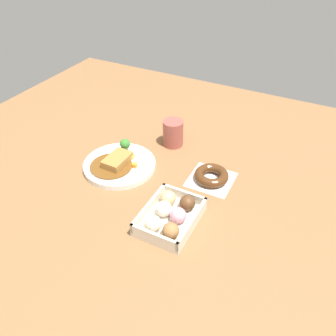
{
  "coord_description": "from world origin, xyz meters",
  "views": [
    {
      "loc": [
        0.69,
        0.46,
        0.69
      ],
      "look_at": [
        -0.07,
        0.07,
        0.03
      ],
      "focal_mm": 37.12,
      "sensor_mm": 36.0,
      "label": 1
    }
  ],
  "objects_px": {
    "chocolate_ring_donut": "(211,176)",
    "coffee_mug": "(173,133)",
    "donut_box": "(170,216)",
    "curry_plate": "(119,164)"
  },
  "relations": [
    {
      "from": "chocolate_ring_donut",
      "to": "coffee_mug",
      "type": "relative_size",
      "value": 1.46
    },
    {
      "from": "curry_plate",
      "to": "donut_box",
      "type": "bearing_deg",
      "value": 61.33
    },
    {
      "from": "donut_box",
      "to": "chocolate_ring_donut",
      "type": "bearing_deg",
      "value": 171.71
    },
    {
      "from": "donut_box",
      "to": "chocolate_ring_donut",
      "type": "xyz_separation_m",
      "value": [
        -0.22,
        0.03,
        -0.01
      ]
    },
    {
      "from": "curry_plate",
      "to": "donut_box",
      "type": "distance_m",
      "value": 0.3
    },
    {
      "from": "donut_box",
      "to": "coffee_mug",
      "type": "height_order",
      "value": "coffee_mug"
    },
    {
      "from": "curry_plate",
      "to": "coffee_mug",
      "type": "distance_m",
      "value": 0.23
    },
    {
      "from": "curry_plate",
      "to": "coffee_mug",
      "type": "height_order",
      "value": "coffee_mug"
    },
    {
      "from": "donut_box",
      "to": "chocolate_ring_donut",
      "type": "relative_size",
      "value": 1.36
    },
    {
      "from": "chocolate_ring_donut",
      "to": "coffee_mug",
      "type": "xyz_separation_m",
      "value": [
        -0.12,
        -0.2,
        0.03
      ]
    }
  ]
}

